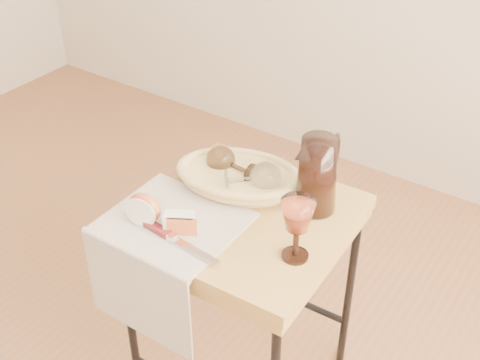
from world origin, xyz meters
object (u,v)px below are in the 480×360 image
Objects in this scene: bread_basket at (239,179)px; pitcher at (317,174)px; table_knife at (175,238)px; apple_half at (144,208)px; goblet_lying_b at (249,179)px; side_table at (244,304)px; wine_goblet at (297,230)px; tea_towel at (173,222)px; goblet_lying_a at (233,166)px.

bread_basket is 0.23m from pitcher.
pitcher is at bearing -6.93° from bread_basket.
apple_half is at bearing 175.12° from table_knife.
goblet_lying_b is 0.27m from table_knife.
goblet_lying_b is 0.29m from apple_half.
pitcher is (0.22, 0.04, 0.08)m from bread_basket.
table_knife reaches higher than side_table.
apple_half is at bearing -137.56° from side_table.
wine_goblet reaches higher than bread_basket.
tea_towel is at bearing 138.44° from table_knife.
pitcher is at bearing 61.38° from table_knife.
pitcher reaches higher than goblet_lying_b.
wine_goblet is 0.69× the size of table_knife.
apple_half is (-0.32, -0.30, -0.06)m from pitcher.
goblet_lying_b is at bearing 179.97° from pitcher.
bread_basket is at bearing 116.40° from goblet_lying_b.
apple_half is 0.12m from table_knife.
side_table is 2.73× the size of table_knife.
goblet_lying_b is 0.84× the size of wine_goblet.
wine_goblet is 1.83× the size of apple_half.
side_table is 0.40m from table_knife.
table_knife is at bearing -111.51° from side_table.
pitcher reaches higher than bread_basket.
apple_half is at bearing -146.93° from tea_towel.
table_knife is at bearing -155.41° from wine_goblet.
table_knife is (-0.04, -0.26, -0.04)m from goblet_lying_b.
side_table is at bearing 160.39° from wine_goblet.
goblet_lying_a is at bearing 101.14° from table_knife.
pitcher reaches higher than side_table.
wine_goblet is at bearing -73.80° from goblet_lying_b.
goblet_lying_b is at bearing 148.00° from wine_goblet.
pitcher is 0.45m from apple_half.
table_knife is at bearing -141.39° from pitcher.
table_knife is at bearing -140.29° from goblet_lying_b.
bread_basket is 0.06m from goblet_lying_b.
apple_half reaches higher than bread_basket.
pitcher is at bearing 43.66° from side_table.
goblet_lying_b reaches higher than tea_towel.
goblet_lying_b reaches higher than bread_basket.
side_table is at bearing -154.36° from pitcher.
wine_goblet is at bearing 154.22° from goblet_lying_a.
goblet_lying_a reaches higher than side_table.
side_table is at bearing 140.04° from goblet_lying_a.
tea_towel is 0.39m from pitcher.
bread_basket is 3.40× the size of apple_half.
bread_basket is 2.19× the size of goblet_lying_b.
pitcher is at bearing -23.80° from goblet_lying_b.
wine_goblet reaches higher than table_knife.
wine_goblet is at bearing -92.13° from pitcher.
wine_goblet is (0.30, -0.17, 0.03)m from goblet_lying_a.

